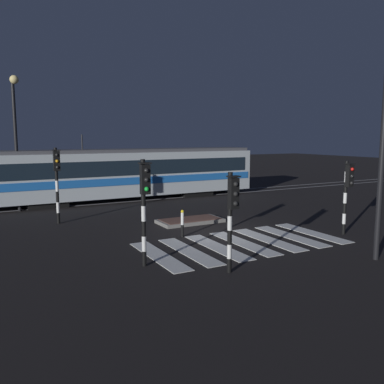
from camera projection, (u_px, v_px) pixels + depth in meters
name	position (u px, v px, depth m)	size (l,w,h in m)	color
ground_plane	(215.00, 232.00, 17.25)	(120.00, 120.00, 0.00)	black
rail_near	(135.00, 201.00, 25.51)	(80.00, 0.12, 0.03)	#59595E
rail_far	(127.00, 198.00, 26.76)	(80.00, 0.12, 0.03)	#59595E
crosswalk_zebra	(243.00, 243.00, 15.47)	(7.73, 3.92, 0.02)	silver
traffic_island	(190.00, 221.00, 19.19)	(3.04, 1.47, 0.18)	slate
traffic_light_corner_near_left	(144.00, 197.00, 12.40)	(0.36, 0.42, 3.35)	black
traffic_light_corner_near_right	(348.00, 186.00, 16.59)	(0.36, 0.42, 3.05)	black
traffic_light_corner_far_left	(57.00, 174.00, 18.61)	(0.36, 0.42, 3.53)	black
traffic_light_kerb_mid_left	(232.00, 208.00, 11.82)	(0.36, 0.42, 3.01)	black
street_lamp_trackside_left	(16.00, 127.00, 21.35)	(0.44, 1.21, 7.09)	black
tram	(125.00, 173.00, 25.73)	(17.80, 2.58, 4.15)	#B2BCC1
bollard_island_edge	(182.00, 223.00, 16.40)	(0.12, 0.12, 1.11)	black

